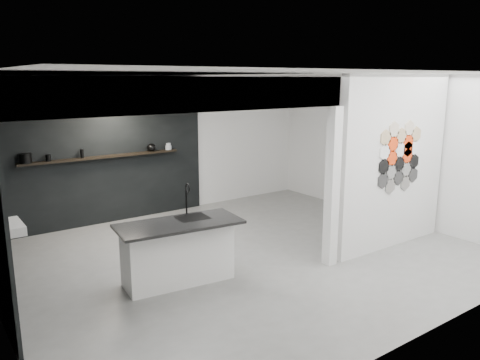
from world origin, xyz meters
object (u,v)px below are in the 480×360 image
object	(u,v)px
kettle	(151,147)
glass_bowl	(168,147)
bottle_dark	(82,154)
glass_vase	(168,146)
stockpot	(25,158)
kitchen_island	(178,251)
utensil_cup	(48,158)
wall_basin	(5,228)
partition_panel	(394,163)

from	to	relation	value
kettle	glass_bowl	distance (m)	0.38
bottle_dark	kettle	bearing A→B (deg)	0.00
glass_bowl	glass_vase	distance (m)	0.02
stockpot	bottle_dark	distance (m)	0.95
kitchen_island	bottle_dark	world-z (taller)	bottle_dark
kitchen_island	stockpot	xyz separation A→B (m)	(-1.21, 3.12, 0.96)
stockpot	glass_vase	xyz separation A→B (m)	(2.69, 0.00, -0.02)
bottle_dark	stockpot	bearing A→B (deg)	180.00
kitchen_island	kettle	bearing A→B (deg)	77.06
glass_vase	utensil_cup	distance (m)	2.32
stockpot	utensil_cup	bearing A→B (deg)	0.00
kettle	utensil_cup	bearing A→B (deg)	158.95
kitchen_island	glass_vase	xyz separation A→B (m)	(1.48, 3.12, 0.94)
kitchen_island	glass_bowl	xyz separation A→B (m)	(1.48, 3.12, 0.92)
stockpot	utensil_cup	xyz separation A→B (m)	(0.37, 0.00, -0.03)
glass_bowl	utensil_cup	size ratio (longest dim) A/B	1.08
wall_basin	kettle	distance (m)	3.70
stockpot	glass_bowl	xyz separation A→B (m)	(2.69, 0.00, -0.04)
wall_basin	stockpot	bearing A→B (deg)	71.28
stockpot	bottle_dark	bearing A→B (deg)	0.00
kettle	utensil_cup	size ratio (longest dim) A/B	1.59
kitchen_island	partition_panel	bearing A→B (deg)	-5.32
stockpot	glass_vase	bearing A→B (deg)	0.00
glass_vase	bottle_dark	size ratio (longest dim) A/B	0.85
wall_basin	kitchen_island	xyz separation A→B (m)	(1.91, -1.06, -0.40)
partition_panel	glass_vase	xyz separation A→B (m)	(-2.08, 3.87, -0.01)
kettle	glass_vase	xyz separation A→B (m)	(0.37, 0.00, -0.01)
partition_panel	utensil_cup	xyz separation A→B (m)	(-4.40, 3.87, -0.02)
glass_vase	wall_basin	bearing A→B (deg)	-148.65
kettle	bottle_dark	distance (m)	1.36
stockpot	glass_bowl	world-z (taller)	stockpot
kitchen_island	glass_bowl	bearing A→B (deg)	71.19
wall_basin	kitchen_island	world-z (taller)	kitchen_island
kitchen_island	wall_basin	bearing A→B (deg)	157.58
stockpot	glass_bowl	bearing A→B (deg)	0.00
glass_vase	kitchen_island	bearing A→B (deg)	-115.31
kettle	utensil_cup	world-z (taller)	kettle
bottle_dark	utensil_cup	size ratio (longest dim) A/B	1.40
partition_panel	kitchen_island	bearing A→B (deg)	168.18
kitchen_island	utensil_cup	xyz separation A→B (m)	(-0.85, 3.12, 0.93)
kitchen_island	glass_bowl	world-z (taller)	glass_bowl
glass_bowl	kettle	bearing A→B (deg)	180.00
kitchen_island	stockpot	size ratio (longest dim) A/B	8.38
partition_panel	bottle_dark	bearing A→B (deg)	134.61
kettle	bottle_dark	bearing A→B (deg)	158.95
glass_vase	bottle_dark	world-z (taller)	bottle_dark
kettle	glass_bowl	size ratio (longest dim) A/B	1.46
wall_basin	kettle	xyz separation A→B (m)	(3.02, 2.07, 0.55)
kettle	bottle_dark	size ratio (longest dim) A/B	1.13
wall_basin	kitchen_island	bearing A→B (deg)	-28.92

